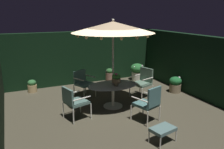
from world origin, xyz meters
TOP-DOWN VIEW (x-y plane):
  - ground_plane at (0.00, 0.00)m, footprint 6.89×6.65m
  - hedge_backdrop_rear at (0.00, 3.18)m, footprint 6.89×0.30m
  - hedge_backdrop_right at (3.30, 0.00)m, footprint 0.30×6.65m
  - patio_dining_table at (0.08, 0.15)m, footprint 1.66×1.09m
  - patio_umbrella at (0.08, 0.15)m, footprint 2.50×2.50m
  - centerpiece_planter at (0.13, 0.01)m, footprint 0.27×0.27m
  - patio_chair_north at (-0.52, 1.46)m, footprint 0.76×0.76m
  - patio_chair_northeast at (-1.31, -0.23)m, footprint 0.74×0.75m
  - patio_chair_east at (0.53, -1.23)m, footprint 0.73×0.77m
  - patio_chair_southeast at (1.46, 0.57)m, footprint 0.74×0.76m
  - ottoman_footrest at (0.25, -2.26)m, footprint 0.64×0.50m
  - potted_plant_back_left at (-0.21, 2.66)m, footprint 0.38×0.38m
  - potted_plant_right_near at (-2.15, 2.72)m, footprint 0.34×0.34m
  - potted_plant_front_corner at (1.07, 2.68)m, footprint 0.33×0.33m
  - potted_plant_left_far at (2.82, 0.44)m, footprint 0.46×0.46m
  - potted_plant_right_far at (2.35, 2.50)m, footprint 0.61×0.61m

SIDE VIEW (x-z plane):
  - ground_plane at x=0.00m, z-range -0.02..0.00m
  - potted_plant_right_near at x=-2.15m, z-range 0.00..0.48m
  - potted_plant_front_corner at x=1.07m, z-range 0.00..0.61m
  - potted_plant_left_far at x=2.82m, z-range 0.01..0.62m
  - ottoman_footrest at x=0.25m, z-range 0.13..0.50m
  - potted_plant_back_left at x=-0.21m, z-range 0.03..0.66m
  - potted_plant_right_far at x=2.35m, z-range 0.03..0.78m
  - patio_chair_north at x=-0.52m, z-range 0.09..1.03m
  - patio_chair_northeast at x=-1.31m, z-range 0.09..1.05m
  - patio_dining_table at x=0.08m, z-range 0.21..0.95m
  - patio_chair_east at x=0.53m, z-range 0.07..1.11m
  - patio_chair_southeast at x=1.46m, z-range 0.08..1.11m
  - centerpiece_planter at x=0.13m, z-range 0.77..1.17m
  - hedge_backdrop_rear at x=0.00m, z-range 0.00..2.20m
  - hedge_backdrop_right at x=3.30m, z-range 0.00..2.20m
  - patio_umbrella at x=0.08m, z-range 1.14..3.92m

